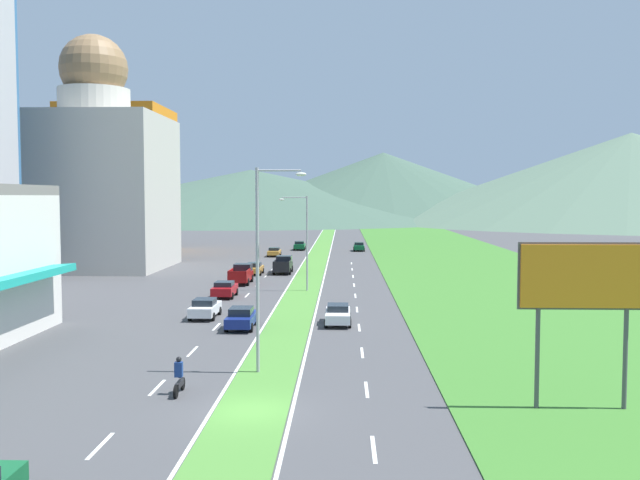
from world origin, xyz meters
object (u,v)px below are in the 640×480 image
object	(u,v)px
car_0	(300,245)
pickup_truck_0	(241,274)
pickup_truck_1	(283,265)
street_lamp_near	(262,258)
car_5	(225,289)
car_6	(274,252)
street_lamp_mid	(304,237)
car_2	(241,318)
car_4	(205,308)
billboard_roadside	(583,284)
motorcycle_rider	(179,379)
car_3	(338,314)
car_8	(254,268)
car_7	(359,247)

from	to	relation	value
car_0	pickup_truck_0	distance (m)	46.46
pickup_truck_1	street_lamp_near	bearing A→B (deg)	-176.32
street_lamp_near	car_5	size ratio (longest dim) A/B	2.53
car_0	car_6	bearing A→B (deg)	166.21
street_lamp_mid	pickup_truck_1	distance (m)	16.92
pickup_truck_0	car_2	bearing A→B (deg)	-171.53
car_4	pickup_truck_1	xyz separation A→B (m)	(3.30, 31.23, 0.22)
billboard_roadside	motorcycle_rider	bearing A→B (deg)	174.35
car_3	car_5	xyz separation A→B (m)	(-10.59, 13.14, 0.02)
street_lamp_near	pickup_truck_1	world-z (taller)	street_lamp_near
pickup_truck_0	motorcycle_rider	bearing A→B (deg)	-175.58
car_2	street_lamp_near	bearing A→B (deg)	-166.53
billboard_roadside	pickup_truck_1	bearing A→B (deg)	108.31
pickup_truck_0	pickup_truck_1	world-z (taller)	same
street_lamp_mid	car_6	distance (m)	40.15
car_8	pickup_truck_0	bearing A→B (deg)	178.03
car_3	car_5	distance (m)	16.87
car_3	car_5	world-z (taller)	car_5
street_lamp_mid	pickup_truck_1	bearing A→B (deg)	102.21
car_3	pickup_truck_0	bearing A→B (deg)	-155.68
street_lamp_mid	motorcycle_rider	size ratio (longest dim) A/B	4.68
street_lamp_mid	billboard_roadside	world-z (taller)	street_lamp_mid
car_0	motorcycle_rider	distance (m)	87.78
street_lamp_mid	car_7	world-z (taller)	street_lamp_mid
car_7	billboard_roadside	bearing A→B (deg)	5.01
street_lamp_near	car_6	xyz separation A→B (m)	(-6.51, 70.94, -5.38)
street_lamp_mid	pickup_truck_0	distance (m)	10.12
car_0	car_2	bearing A→B (deg)	-179.66
car_6	car_8	xyz separation A→B (m)	(0.12, -24.99, 0.02)
car_7	pickup_truck_1	bearing A→B (deg)	-16.20
car_3	car_7	xyz separation A→B (m)	(3.05, 67.89, 0.01)
street_lamp_mid	car_5	xyz separation A→B (m)	(-7.11, -4.43, -4.61)
street_lamp_mid	car_5	distance (m)	9.56
car_5	car_8	distance (m)	18.72
billboard_roadside	car_4	distance (m)	30.93
car_4	car_7	xyz separation A→B (m)	(13.28, 65.58, -0.01)
car_5	car_6	world-z (taller)	car_5
pickup_truck_0	street_lamp_mid	bearing A→B (deg)	-129.18
billboard_roadside	car_0	bearing A→B (deg)	101.35
motorcycle_rider	street_lamp_mid	bearing A→B (deg)	-6.18
street_lamp_mid	pickup_truck_0	world-z (taller)	street_lamp_mid
car_2	car_3	bearing A→B (deg)	-74.63
car_7	car_8	world-z (taller)	car_7
car_0	car_7	size ratio (longest dim) A/B	1.07
car_2	pickup_truck_0	size ratio (longest dim) A/B	0.81
car_2	car_7	size ratio (longest dim) A/B	1.08
car_8	pickup_truck_0	world-z (taller)	pickup_truck_0
car_6	car_8	size ratio (longest dim) A/B	0.98
street_lamp_near	street_lamp_mid	xyz separation A→B (m)	(0.39, 31.67, -0.72)
street_lamp_mid	car_0	size ratio (longest dim) A/B	2.15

